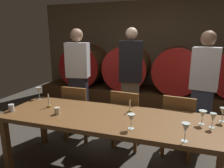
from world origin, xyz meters
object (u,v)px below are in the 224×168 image
(candle_right, at_px, (130,108))
(wine_glass_left, at_px, (131,118))
(chair_right, at_px, (178,123))
(guest_left, at_px, (78,78))
(cup_left, at_px, (11,108))
(wine_barrel_center_left, at_px, (128,67))
(wine_glass_center_right, at_px, (203,114))
(wine_barrel_far_left, at_px, (86,65))
(guest_center, at_px, (131,80))
(guest_right, at_px, (203,87))
(wine_glass_right, at_px, (213,118))
(cup_right, at_px, (57,111))
(candle_left, at_px, (49,103))
(chair_left, at_px, (78,110))
(chair_center, at_px, (127,117))
(wine_glass_far_right, at_px, (223,112))
(dining_table, at_px, (113,122))
(wine_barrel_center_right, at_px, (176,70))
(wine_glass_center_left, at_px, (186,128))
(wine_glass_far_left, at_px, (39,90))

(candle_right, xyz_separation_m, wine_glass_left, (0.11, -0.43, 0.07))
(chair_right, bearing_deg, guest_left, -8.42)
(wine_glass_left, xyz_separation_m, cup_left, (-1.49, 0.03, -0.07))
(candle_right, bearing_deg, wine_barrel_center_left, 103.81)
(candle_right, xyz_separation_m, wine_glass_center_right, (0.79, -0.11, 0.06))
(wine_barrel_far_left, distance_m, wine_barrel_center_left, 1.08)
(guest_center, xyz_separation_m, candle_right, (0.22, -1.04, -0.12))
(wine_barrel_far_left, relative_size, guest_right, 0.58)
(wine_barrel_far_left, distance_m, cup_left, 2.78)
(wine_barrel_center_left, xyz_separation_m, wine_glass_right, (1.45, -2.53, -0.06))
(chair_right, bearing_deg, cup_right, 35.07)
(wine_barrel_far_left, height_order, candle_left, wine_barrel_far_left)
(chair_left, xyz_separation_m, chair_center, (0.79, -0.02, 0.00))
(chair_center, xyz_separation_m, wine_glass_right, (1.01, -0.60, 0.35))
(chair_right, distance_m, wine_glass_center_right, 0.67)
(guest_left, relative_size, wine_glass_far_right, 11.22)
(wine_barrel_far_left, relative_size, cup_left, 11.45)
(chair_center, xyz_separation_m, wine_glass_center_right, (0.92, -0.53, 0.35))
(dining_table, xyz_separation_m, guest_center, (-0.07, 1.23, 0.23))
(wine_barrel_center_right, height_order, dining_table, wine_barrel_center_right)
(wine_barrel_far_left, distance_m, chair_left, 2.09)
(candle_right, distance_m, wine_glass_center_left, 0.81)
(wine_glass_center_right, height_order, cup_right, wine_glass_center_right)
(wine_barrel_center_left, distance_m, chair_right, 2.29)
(guest_right, bearing_deg, wine_barrel_center_right, -61.38)
(wine_barrel_center_left, xyz_separation_m, wine_glass_left, (0.69, -2.79, -0.06))
(chair_left, relative_size, chair_right, 1.00)
(wine_glass_far_left, bearing_deg, guest_right, 20.70)
(candle_left, bearing_deg, dining_table, -3.30)
(wine_glass_center_left, relative_size, cup_right, 2.10)
(dining_table, distance_m, guest_right, 1.60)
(chair_left, bearing_deg, cup_right, 100.57)
(wine_glass_center_left, bearing_deg, candle_right, 138.70)
(wine_barrel_center_right, xyz_separation_m, wine_glass_far_left, (-1.88, -2.23, -0.04))
(guest_left, distance_m, guest_right, 2.03)
(wine_glass_center_right, bearing_deg, candle_right, 172.14)
(wine_glass_far_right, bearing_deg, guest_right, 95.45)
(wine_barrel_center_right, relative_size, chair_right, 1.12)
(wine_barrel_far_left, bearing_deg, chair_right, -40.86)
(wine_barrel_center_right, distance_m, guest_left, 2.20)
(wine_barrel_center_left, bearing_deg, cup_right, -94.63)
(guest_right, xyz_separation_m, wine_glass_far_left, (-2.28, -0.86, -0.02))
(dining_table, relative_size, wine_glass_center_right, 17.49)
(guest_center, distance_m, wine_glass_far_right, 1.59)
(wine_barrel_center_right, bearing_deg, wine_glass_center_left, -88.18)
(guest_left, xyz_separation_m, wine_glass_left, (1.23, -1.32, -0.05))
(wine_glass_left, bearing_deg, wine_barrel_center_left, 103.88)
(wine_glass_left, distance_m, cup_right, 0.92)
(wine_barrel_far_left, height_order, wine_barrel_center_right, same)
(wine_glass_far_right, xyz_separation_m, cup_left, (-2.38, -0.43, -0.07))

